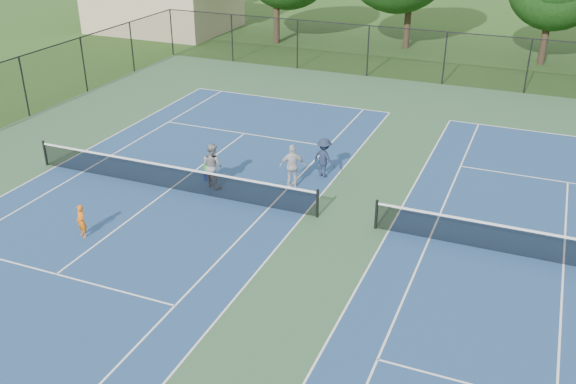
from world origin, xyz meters
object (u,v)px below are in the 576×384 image
at_px(child_player, 81,221).
at_px(instructor, 213,166).
at_px(ball_crate, 210,177).
at_px(ball_hopper, 209,168).
at_px(bystander_a, 293,166).
at_px(bystander_b, 324,158).

relative_size(child_player, instructor, 0.65).
xyz_separation_m(ball_crate, ball_hopper, (0.00, 0.00, 0.37)).
distance_m(ball_crate, ball_hopper, 0.37).
bearing_deg(bystander_a, child_player, 24.29).
distance_m(bystander_a, ball_hopper, 3.29).
height_order(instructor, ball_crate, instructor).
bearing_deg(bystander_b, child_player, 75.82).
xyz_separation_m(bystander_a, ball_hopper, (-3.19, -0.76, -0.32)).
distance_m(bystander_b, ball_crate, 4.54).
bearing_deg(ball_crate, instructor, -47.68).
distance_m(instructor, ball_crate, 0.94).
distance_m(child_player, bystander_a, 7.95).
bearing_deg(bystander_b, ball_crate, 50.53).
bearing_deg(ball_hopper, bystander_b, 27.56).
distance_m(bystander_b, ball_hopper, 4.51).
bearing_deg(bystander_b, bystander_a, 81.90).
height_order(instructor, ball_hopper, instructor).
distance_m(child_player, bystander_b, 9.48).
height_order(bystander_b, ball_hopper, bystander_b).
bearing_deg(child_player, bystander_a, 71.87).
bearing_deg(child_player, ball_crate, 92.62).
height_order(instructor, bystander_a, instructor).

